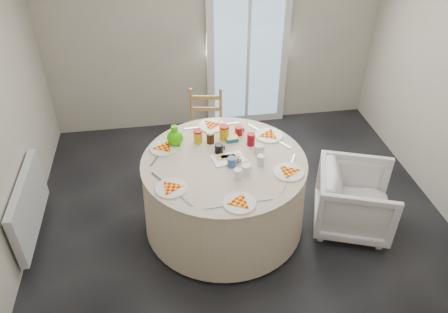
{
  "coord_description": "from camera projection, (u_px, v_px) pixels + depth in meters",
  "views": [
    {
      "loc": [
        -0.64,
        -2.94,
        3.06
      ],
      "look_at": [
        -0.17,
        0.1,
        0.8
      ],
      "focal_mm": 35.0,
      "sensor_mm": 36.0,
      "label": 1
    }
  ],
  "objects": [
    {
      "name": "armchair",
      "position": [
        356.0,
        194.0,
        4.04
      ],
      "size": [
        0.83,
        0.86,
        0.7
      ],
      "primitive_type": "imported",
      "rotation": [
        0.0,
        0.0,
        1.23
      ],
      "color": "silver",
      "rests_on": "floor"
    },
    {
      "name": "place_settings",
      "position": [
        224.0,
        159.0,
        3.83
      ],
      "size": [
        1.49,
        1.49,
        0.03
      ],
      "primitive_type": null,
      "rotation": [
        0.0,
        0.0,
        0.06
      ],
      "color": "white",
      "rests_on": "table"
    },
    {
      "name": "wooden_chair",
      "position": [
        206.0,
        125.0,
        4.85
      ],
      "size": [
        0.44,
        0.42,
        0.85
      ],
      "primitive_type": null,
      "rotation": [
        0.0,
        0.0,
        -0.16
      ],
      "color": "tan",
      "rests_on": "floor"
    },
    {
      "name": "glass_door",
      "position": [
        248.0,
        45.0,
        5.21
      ],
      "size": [
        1.0,
        0.08,
        2.1
      ],
      "primitive_type": "cube",
      "color": "silver",
      "rests_on": "floor"
    },
    {
      "name": "jar_cluster",
      "position": [
        223.0,
        138.0,
        4.02
      ],
      "size": [
        0.59,
        0.37,
        0.16
      ],
      "primitive_type": null,
      "rotation": [
        0.0,
        0.0,
        0.19
      ],
      "color": "#8D3B11",
      "rests_on": "table"
    },
    {
      "name": "radiator",
      "position": [
        29.0,
        205.0,
        3.93
      ],
      "size": [
        0.07,
        1.0,
        0.55
      ],
      "primitive_type": "cube",
      "color": "silver",
      "rests_on": "floor"
    },
    {
      "name": "floor",
      "position": [
        243.0,
        227.0,
        4.23
      ],
      "size": [
        4.0,
        4.0,
        0.0
      ],
      "primitive_type": "plane",
      "color": "black",
      "rests_on": "ground"
    },
    {
      "name": "cheese_platter",
      "position": [
        228.0,
        158.0,
        3.85
      ],
      "size": [
        0.3,
        0.22,
        0.04
      ],
      "primitive_type": null,
      "rotation": [
        0.0,
        0.0,
        0.17
      ],
      "color": "white",
      "rests_on": "table"
    },
    {
      "name": "green_pitcher",
      "position": [
        175.0,
        134.0,
        3.97
      ],
      "size": [
        0.18,
        0.18,
        0.2
      ],
      "primitive_type": null,
      "rotation": [
        0.0,
        0.0,
        -0.21
      ],
      "color": "#3FC405",
      "rests_on": "table"
    },
    {
      "name": "butter_tub",
      "position": [
        232.0,
        138.0,
        4.07
      ],
      "size": [
        0.12,
        0.1,
        0.05
      ],
      "primitive_type": "cube",
      "rotation": [
        0.0,
        0.0,
        0.13
      ],
      "color": "#086694",
      "rests_on": "table"
    },
    {
      "name": "wall_back",
      "position": [
        214.0,
        25.0,
        5.05
      ],
      "size": [
        4.0,
        0.02,
        2.6
      ],
      "primitive_type": "cube",
      "color": "#BCB5A3",
      "rests_on": "floor"
    },
    {
      "name": "mugs_glasses",
      "position": [
        241.0,
        153.0,
        3.84
      ],
      "size": [
        0.7,
        0.7,
        0.11
      ],
      "primitive_type": null,
      "rotation": [
        0.0,
        0.0,
        0.26
      ],
      "color": "#AFAFAF",
      "rests_on": "table"
    },
    {
      "name": "table",
      "position": [
        224.0,
        193.0,
        4.07
      ],
      "size": [
        1.51,
        1.51,
        0.77
      ],
      "primitive_type": "cylinder",
      "color": "beige",
      "rests_on": "floor"
    }
  ]
}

